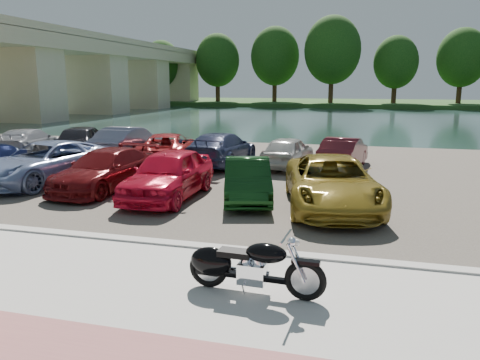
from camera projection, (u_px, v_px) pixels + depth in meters
name	position (u px, v px, depth m)	size (l,w,h in m)	color
ground	(218.00, 297.00, 7.79)	(200.00, 200.00, 0.00)	#595447
promenade	(198.00, 324.00, 6.83)	(60.00, 6.00, 0.10)	#B9B7AE
kerb	(248.00, 252.00, 9.66)	(60.00, 0.30, 0.14)	#B9B7AE
parking_lot	(304.00, 174.00, 18.18)	(60.00, 18.00, 0.04)	#48413A
river	(342.00, 120.00, 45.61)	(120.00, 40.00, 0.00)	#1C322D
far_bank	(352.00, 103.00, 75.82)	(120.00, 24.00, 0.60)	#1E4318
bridge	(91.00, 65.00, 52.55)	(7.00, 56.00, 8.55)	#C0B285
far_trees	(385.00, 55.00, 67.38)	(70.25, 10.68, 12.52)	#372114
motorcycle	(243.00, 265.00, 7.69)	(2.33, 0.75, 1.05)	black
car_2	(46.00, 163.00, 16.38)	(2.40, 5.21, 1.45)	#7F90B8
car_3	(105.00, 170.00, 15.36)	(1.85, 4.55, 1.32)	#5F0D10
car_4	(168.00, 174.00, 14.19)	(1.77, 4.40, 1.50)	red
car_5	(247.00, 180.00, 13.97)	(1.32, 3.78, 1.24)	black
car_6	(332.00, 183.00, 13.08)	(2.40, 5.21, 1.45)	olive
car_7	(28.00, 142.00, 22.48)	(1.88, 4.62, 1.34)	gray
car_8	(83.00, 140.00, 22.61)	(1.80, 4.46, 1.52)	black
car_9	(128.00, 142.00, 21.87)	(1.57, 4.50, 1.48)	slate
car_10	(168.00, 148.00, 20.55)	(2.19, 4.75, 1.32)	maroon
car_11	(221.00, 149.00, 19.94)	(1.98, 4.86, 1.41)	#282F4F
car_12	(288.00, 152.00, 19.43)	(1.55, 3.86, 1.32)	#B0B0AB
car_13	(344.00, 153.00, 19.32)	(1.36, 3.89, 1.28)	#50151C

